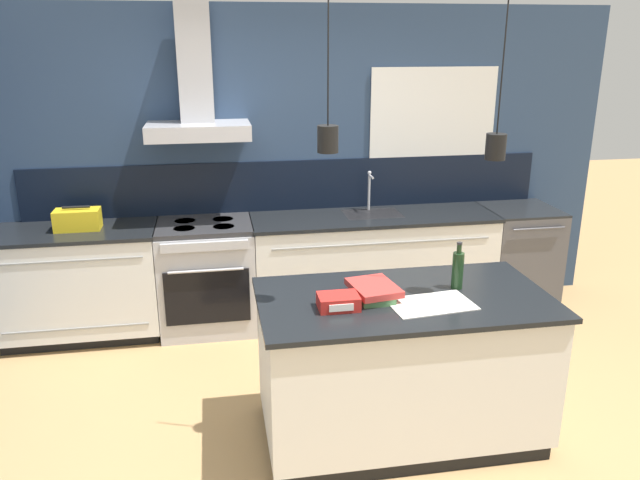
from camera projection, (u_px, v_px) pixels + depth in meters
ground_plane at (335, 436)px, 3.83m from camera, size 16.00×16.00×0.00m
wall_back at (286, 159)px, 5.28m from camera, size 5.60×2.19×2.60m
counter_run_left at (81, 283)px, 4.99m from camera, size 1.25×0.64×0.91m
counter_run_sink at (372, 265)px, 5.39m from camera, size 2.07×0.64×1.25m
oven_range at (207, 276)px, 5.15m from camera, size 0.77×0.66×0.91m
dishwasher at (516, 257)px, 5.60m from camera, size 0.61×0.65×0.91m
kitchen_island at (401, 366)px, 3.74m from camera, size 1.69×0.91×0.91m
bottle_on_island at (458, 269)px, 3.68m from camera, size 0.07×0.07×0.29m
book_stack at (374, 291)px, 3.57m from camera, size 0.29×0.35×0.08m
red_supply_box at (338, 302)px, 3.43m from camera, size 0.22×0.17×0.08m
paper_pile at (431, 304)px, 3.49m from camera, size 0.49×0.34×0.01m
yellow_toolbox at (78, 219)px, 4.83m from camera, size 0.34×0.18×0.19m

